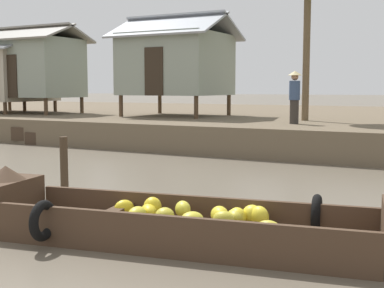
{
  "coord_description": "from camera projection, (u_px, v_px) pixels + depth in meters",
  "views": [
    {
      "loc": [
        4.16,
        -0.53,
        2.01
      ],
      "look_at": [
        0.52,
        6.34,
        1.18
      ],
      "focal_mm": 49.15,
      "sensor_mm": 36.0,
      "label": 1
    }
  ],
  "objects": [
    {
      "name": "ground_plane",
      "position": [
        250.0,
        181.0,
        11.41
      ],
      "size": [
        300.0,
        300.0,
        0.0
      ],
      "primitive_type": "plane",
      "color": "#665B4C"
    },
    {
      "name": "riverbank_strip",
      "position": [
        362.0,
        124.0,
        22.93
      ],
      "size": [
        160.0,
        20.0,
        0.88
      ],
      "primitive_type": "cube",
      "color": "brown",
      "rests_on": "ground"
    },
    {
      "name": "banana_boat",
      "position": [
        185.0,
        222.0,
        6.75
      ],
      "size": [
        6.05,
        2.5,
        0.9
      ],
      "color": "#473323",
      "rests_on": "ground"
    },
    {
      "name": "cargo_boat_upstream",
      "position": [
        78.0,
        137.0,
        18.61
      ],
      "size": [
        5.07,
        1.73,
        0.8
      ],
      "color": "#3D2D21",
      "rests_on": "ground"
    },
    {
      "name": "stilt_house_left",
      "position": [
        6.0,
        74.0,
        24.33
      ],
      "size": [
        4.12,
        3.97,
        3.55
      ],
      "color": "#4C3826",
      "rests_on": "riverbank_strip"
    },
    {
      "name": "stilt_house_mid_left",
      "position": [
        33.0,
        67.0,
        23.28
      ],
      "size": [
        4.62,
        3.17,
        3.86
      ],
      "color": "#4C3826",
      "rests_on": "riverbank_strip"
    },
    {
      "name": "stilt_house_mid_right",
      "position": [
        176.0,
        63.0,
        21.08
      ],
      "size": [
        4.45,
        3.83,
        4.05
      ],
      "color": "#4C3826",
      "rests_on": "riverbank_strip"
    },
    {
      "name": "vendor_person",
      "position": [
        295.0,
        94.0,
        16.45
      ],
      "size": [
        0.44,
        0.44,
        1.66
      ],
      "color": "#332D28",
      "rests_on": "riverbank_strip"
    },
    {
      "name": "mooring_post",
      "position": [
        64.0,
        169.0,
        9.35
      ],
      "size": [
        0.14,
        0.14,
        1.15
      ],
      "primitive_type": "cylinder",
      "color": "#423323",
      "rests_on": "ground"
    }
  ]
}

